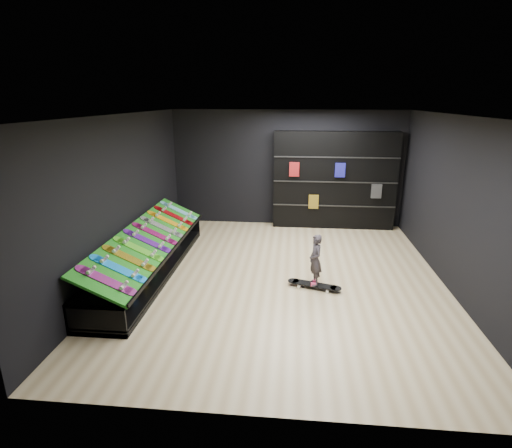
# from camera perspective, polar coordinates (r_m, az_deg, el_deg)

# --- Properties ---
(floor) EXTENTS (6.00, 7.00, 0.01)m
(floor) POSITION_cam_1_polar(r_m,az_deg,el_deg) (7.69, 3.60, -7.69)
(floor) COLOR #CCB789
(floor) RESTS_ON ground
(ceiling) EXTENTS (6.00, 7.00, 0.01)m
(ceiling) POSITION_cam_1_polar(r_m,az_deg,el_deg) (6.96, 4.09, 15.27)
(ceiling) COLOR white
(ceiling) RESTS_ON ground
(wall_back) EXTENTS (6.00, 0.02, 3.00)m
(wall_back) POSITION_cam_1_polar(r_m,az_deg,el_deg) (10.60, 4.44, 7.87)
(wall_back) COLOR black
(wall_back) RESTS_ON ground
(wall_front) EXTENTS (6.00, 0.02, 3.00)m
(wall_front) POSITION_cam_1_polar(r_m,az_deg,el_deg) (3.88, 2.16, -9.59)
(wall_front) COLOR black
(wall_front) RESTS_ON ground
(wall_left) EXTENTS (0.02, 7.00, 3.00)m
(wall_left) POSITION_cam_1_polar(r_m,az_deg,el_deg) (7.85, -18.67, 3.57)
(wall_left) COLOR black
(wall_left) RESTS_ON ground
(wall_right) EXTENTS (0.02, 7.00, 3.00)m
(wall_right) POSITION_cam_1_polar(r_m,az_deg,el_deg) (7.71, 26.74, 2.35)
(wall_right) COLOR black
(wall_right) RESTS_ON ground
(display_rack) EXTENTS (0.90, 4.50, 0.50)m
(display_rack) POSITION_cam_1_polar(r_m,az_deg,el_deg) (8.06, -14.87, -5.10)
(display_rack) COLOR black
(display_rack) RESTS_ON ground
(turf_ramp) EXTENTS (0.92, 4.50, 0.46)m
(turf_ramp) POSITION_cam_1_polar(r_m,az_deg,el_deg) (7.88, -14.78, -2.02)
(turf_ramp) COLOR #136710
(turf_ramp) RESTS_ON display_rack
(back_shelving) EXTENTS (3.11, 0.36, 2.49)m
(back_shelving) POSITION_cam_1_polar(r_m,az_deg,el_deg) (10.52, 11.13, 6.10)
(back_shelving) COLOR black
(back_shelving) RESTS_ON ground
(floor_skateboard) EXTENTS (1.00, 0.49, 0.09)m
(floor_skateboard) POSITION_cam_1_polar(r_m,az_deg,el_deg) (7.33, 8.30, -8.81)
(floor_skateboard) COLOR black
(floor_skateboard) RESTS_ON ground
(child) EXTENTS (0.20, 0.24, 0.56)m
(child) POSITION_cam_1_polar(r_m,az_deg,el_deg) (7.19, 8.42, -6.46)
(child) COLOR black
(child) RESTS_ON floor_skateboard
(display_board_0) EXTENTS (0.93, 0.22, 0.50)m
(display_board_0) POSITION_cam_1_polar(r_m,az_deg,el_deg) (6.25, -20.58, -7.55)
(display_board_0) COLOR #2626BF
(display_board_0) RESTS_ON turf_ramp
(display_board_1) EXTENTS (0.93, 0.22, 0.50)m
(display_board_1) POSITION_cam_1_polar(r_m,az_deg,el_deg) (6.60, -19.02, -6.05)
(display_board_1) COLOR blue
(display_board_1) RESTS_ON turf_ramp
(display_board_2) EXTENTS (0.93, 0.22, 0.50)m
(display_board_2) POSITION_cam_1_polar(r_m,az_deg,el_deg) (6.95, -17.63, -4.69)
(display_board_2) COLOR yellow
(display_board_2) RESTS_ON turf_ramp
(display_board_3) EXTENTS (0.93, 0.22, 0.50)m
(display_board_3) POSITION_cam_1_polar(r_m,az_deg,el_deg) (7.31, -16.37, -3.46)
(display_board_3) COLOR green
(display_board_3) RESTS_ON turf_ramp
(display_board_4) EXTENTS (0.93, 0.22, 0.50)m
(display_board_4) POSITION_cam_1_polar(r_m,az_deg,el_deg) (7.68, -15.24, -2.35)
(display_board_4) COLOR purple
(display_board_4) RESTS_ON turf_ramp
(display_board_5) EXTENTS (0.93, 0.22, 0.50)m
(display_board_5) POSITION_cam_1_polar(r_m,az_deg,el_deg) (8.06, -14.21, -1.34)
(display_board_5) COLOR #E5198C
(display_board_5) RESTS_ON turf_ramp
(display_board_6) EXTENTS (0.93, 0.22, 0.50)m
(display_board_6) POSITION_cam_1_polar(r_m,az_deg,el_deg) (8.43, -13.28, -0.42)
(display_board_6) COLOR black
(display_board_6) RESTS_ON turf_ramp
(display_board_7) EXTENTS (0.93, 0.22, 0.50)m
(display_board_7) POSITION_cam_1_polar(r_m,az_deg,el_deg) (8.81, -12.42, 0.42)
(display_board_7) COLOR orange
(display_board_7) RESTS_ON turf_ramp
(display_board_8) EXTENTS (0.93, 0.22, 0.50)m
(display_board_8) POSITION_cam_1_polar(r_m,az_deg,el_deg) (9.20, -11.64, 1.19)
(display_board_8) COLOR red
(display_board_8) RESTS_ON turf_ramp
(display_board_9) EXTENTS (0.93, 0.22, 0.50)m
(display_board_9) POSITION_cam_1_polar(r_m,az_deg,el_deg) (9.59, -10.92, 1.90)
(display_board_9) COLOR #0CB2E5
(display_board_9) RESTS_ON turf_ramp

